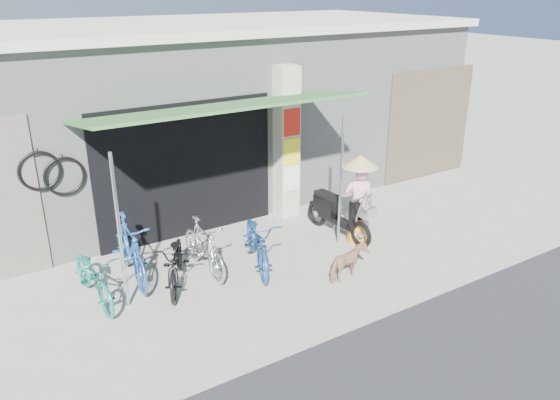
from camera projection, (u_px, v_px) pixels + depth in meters
ground at (323, 273)px, 8.92m from camera, size 80.00×80.00×0.00m
bicycle_shop at (190, 107)px, 12.24m from camera, size 12.30×5.30×3.66m
shop_pillar at (286, 143)px, 10.71m from camera, size 0.42×0.44×3.00m
awning at (223, 110)px, 8.82m from camera, size 4.60×1.88×2.72m
neighbour_right at (429, 124)px, 12.95m from camera, size 2.60×0.06×2.60m
bike_teal at (94, 276)px, 8.00m from camera, size 0.65×1.61×0.83m
bike_blue at (130, 249)px, 8.56m from camera, size 0.60×1.78×1.05m
bike_black at (176, 262)px, 8.43m from camera, size 1.19×1.64×0.82m
bike_silver at (204, 246)px, 8.83m from camera, size 0.43×1.50×0.90m
bike_navy at (257, 241)px, 8.99m from camera, size 1.16×1.85×0.92m
street_dog at (349, 263)px, 8.63m from camera, size 0.74×0.45×0.58m
moped at (337, 213)px, 10.13m from camera, size 0.48×1.70×0.96m
nun at (359, 199)px, 9.76m from camera, size 0.64×0.64×1.65m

